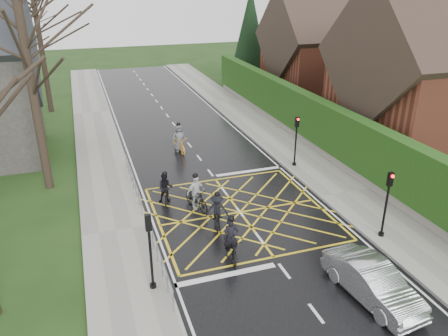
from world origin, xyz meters
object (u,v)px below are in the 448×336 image
cyclist_lead (179,142)px  car (372,282)px  cyclist_mid (217,214)px  cyclist_rear (231,244)px  cyclist_back (166,191)px  cyclist_front (196,196)px

cyclist_lead → car: bearing=-84.0°
cyclist_mid → cyclist_rear: bearing=-77.0°
cyclist_mid → cyclist_lead: bearing=104.3°
cyclist_back → cyclist_front: cyclist_front is taller
cyclist_back → cyclist_mid: (1.77, -3.11, -0.00)m
cyclist_lead → cyclist_front: bearing=-102.3°
cyclist_rear → cyclist_mid: (0.19, 2.48, 0.03)m
cyclist_front → cyclist_back: bearing=119.6°
cyclist_mid → car: 7.46m
cyclist_mid → cyclist_front: 2.01m
cyclist_mid → cyclist_front: size_ratio=0.96×
cyclist_lead → car: 16.73m
cyclist_rear → cyclist_mid: bearing=93.9°
cyclist_back → car: (5.51, -9.57, 0.03)m
cyclist_rear → cyclist_lead: (0.73, 12.44, 0.07)m
cyclist_back → car: size_ratio=0.43×
cyclist_back → cyclist_rear: bearing=-58.7°
cyclist_rear → cyclist_mid: 2.49m
cyclist_mid → cyclist_front: cyclist_front is taller
cyclist_back → cyclist_front: bearing=-26.4°
cyclist_front → cyclist_mid: bearing=-94.5°
cyclist_rear → cyclist_front: 4.44m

